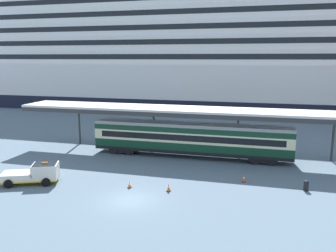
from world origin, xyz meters
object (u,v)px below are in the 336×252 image
(traffic_cone_near, at_px, (129,185))
(cruise_ship, at_px, (232,49))
(traffic_cone_mid, at_px, (244,178))
(train_carriage, at_px, (190,138))
(quay_bollard, at_px, (306,185))
(service_truck, at_px, (35,173))
(traffic_cone_far, at_px, (169,187))

(traffic_cone_near, bearing_deg, cruise_ship, 85.30)
(traffic_cone_near, height_order, traffic_cone_mid, traffic_cone_mid)
(traffic_cone_mid, bearing_deg, train_carriage, 133.27)
(traffic_cone_near, relative_size, quay_bollard, 0.62)
(train_carriage, distance_m, quay_bollard, 14.59)
(cruise_ship, distance_m, quay_bollard, 53.75)
(service_truck, xyz_separation_m, traffic_cone_far, (12.71, 1.21, -0.63))
(traffic_cone_far, distance_m, quay_bollard, 12.30)
(cruise_ship, bearing_deg, traffic_cone_mid, -83.64)
(train_carriage, bearing_deg, quay_bollard, -33.12)
(cruise_ship, relative_size, traffic_cone_mid, 203.16)
(traffic_cone_far, bearing_deg, service_truck, -174.56)
(cruise_ship, bearing_deg, train_carriage, -91.41)
(service_truck, bearing_deg, traffic_cone_far, 5.44)
(cruise_ship, xyz_separation_m, traffic_cone_near, (-4.47, -54.29, -13.40))
(cruise_ship, relative_size, train_carriage, 6.32)
(traffic_cone_near, height_order, traffic_cone_far, traffic_cone_far)
(cruise_ship, xyz_separation_m, traffic_cone_mid, (5.58, -50.06, -13.33))
(service_truck, distance_m, traffic_cone_far, 12.78)
(cruise_ship, height_order, traffic_cone_near, cruise_ship)
(train_carriage, bearing_deg, cruise_ship, 88.59)
(train_carriage, bearing_deg, traffic_cone_mid, -46.73)
(train_carriage, height_order, quay_bollard, train_carriage)
(traffic_cone_near, bearing_deg, traffic_cone_far, 0.82)
(quay_bollard, bearing_deg, traffic_cone_near, -167.79)
(cruise_ship, bearing_deg, quay_bollard, -77.74)
(cruise_ship, xyz_separation_m, train_carriage, (-1.06, -43.01, -11.38))
(train_carriage, xyz_separation_m, service_truck, (-12.43, -12.43, -1.32))
(cruise_ship, distance_m, train_carriage, 44.51)
(service_truck, relative_size, quay_bollard, 5.81)
(cruise_ship, height_order, quay_bollard, cruise_ship)
(cruise_ship, xyz_separation_m, service_truck, (-13.49, -55.44, -12.70))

